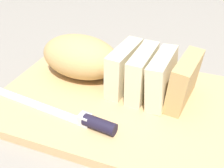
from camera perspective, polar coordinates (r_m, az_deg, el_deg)
name	(u,v)px	position (r m, az deg, el deg)	size (l,w,h in m)	color
ground_plane	(112,104)	(0.52, 0.00, -4.49)	(3.00, 3.00, 0.00)	gray
cutting_board	(112,100)	(0.52, 0.00, -3.65)	(0.44, 0.32, 0.02)	tan
bread_loaf	(108,63)	(0.53, -0.98, 4.58)	(0.34, 0.14, 0.09)	tan
bread_knife	(78,118)	(0.45, -7.46, -7.46)	(0.30, 0.05, 0.02)	silver
crumb_near_knife	(129,86)	(0.54, 3.81, -0.35)	(0.01, 0.01, 0.01)	#A8753D
crumb_near_loaf	(132,99)	(0.50, 4.52, -3.22)	(0.01, 0.01, 0.01)	#A8753D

